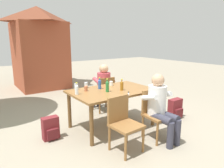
{
  "coord_description": "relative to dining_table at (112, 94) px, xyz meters",
  "views": [
    {
      "loc": [
        -2.25,
        -3.18,
        1.76
      ],
      "look_at": [
        0.0,
        0.0,
        0.89
      ],
      "focal_mm": 32.48,
      "sensor_mm": 36.0,
      "label": 1
    }
  ],
  "objects": [
    {
      "name": "person_in_plaid_shirt",
      "position": [
        0.36,
        0.93,
        -0.03
      ],
      "size": [
        0.47,
        0.61,
        1.18
      ],
      "color": "#B7424C",
      "rests_on": "ground_plane"
    },
    {
      "name": "dining_table",
      "position": [
        0.0,
        0.0,
        0.0
      ],
      "size": [
        1.62,
        1.05,
        0.77
      ],
      "color": "olive",
      "rests_on": "ground_plane"
    },
    {
      "name": "backpack_by_near_side",
      "position": [
        -1.21,
        0.18,
        -0.49
      ],
      "size": [
        0.28,
        0.21,
        0.41
      ],
      "color": "maroon",
      "rests_on": "ground_plane"
    },
    {
      "name": "bottle_green",
      "position": [
        -0.16,
        -0.07,
        0.2
      ],
      "size": [
        0.06,
        0.06,
        0.26
      ],
      "color": "#287A38",
      "rests_on": "dining_table"
    },
    {
      "name": "person_in_white_shirt",
      "position": [
        0.36,
        -0.93,
        -0.03
      ],
      "size": [
        0.47,
        0.61,
        1.18
      ],
      "color": "white",
      "rests_on": "ground_plane"
    },
    {
      "name": "cup_white",
      "position": [
        0.21,
        0.33,
        0.14
      ],
      "size": [
        0.07,
        0.07,
        0.1
      ],
      "primitive_type": "cylinder",
      "color": "white",
      "rests_on": "dining_table"
    },
    {
      "name": "cup_terracotta",
      "position": [
        -0.46,
        0.22,
        0.14
      ],
      "size": [
        0.07,
        0.07,
        0.1
      ],
      "primitive_type": "cylinder",
      "color": "#BC6B47",
      "rests_on": "dining_table"
    },
    {
      "name": "backpack_by_far_side",
      "position": [
        1.43,
        -0.46,
        -0.47
      ],
      "size": [
        0.33,
        0.22,
        0.44
      ],
      "color": "maroon",
      "rests_on": "ground_plane"
    },
    {
      "name": "chair_far_right",
      "position": [
        0.36,
        0.82,
        -0.2
      ],
      "size": [
        0.48,
        0.48,
        0.87
      ],
      "color": "olive",
      "rests_on": "ground_plane"
    },
    {
      "name": "chair_near_left",
      "position": [
        -0.37,
        -0.82,
        -0.2
      ],
      "size": [
        0.47,
        0.47,
        0.87
      ],
      "color": "olive",
      "rests_on": "ground_plane"
    },
    {
      "name": "chair_near_right",
      "position": [
        0.37,
        -0.82,
        -0.2
      ],
      "size": [
        0.47,
        0.47,
        0.87
      ],
      "color": "olive",
      "rests_on": "ground_plane"
    },
    {
      "name": "cup_steel",
      "position": [
        -0.56,
        0.46,
        0.15
      ],
      "size": [
        0.07,
        0.07,
        0.12
      ],
      "primitive_type": "cylinder",
      "color": "#B2B7BC",
      "rests_on": "dining_table"
    },
    {
      "name": "bottle_blue",
      "position": [
        -0.15,
        0.22,
        0.19
      ],
      "size": [
        0.06,
        0.06,
        0.24
      ],
      "color": "#2D56A3",
      "rests_on": "dining_table"
    },
    {
      "name": "bottle_amber",
      "position": [
        0.14,
        -0.13,
        0.19
      ],
      "size": [
        0.06,
        0.06,
        0.23
      ],
      "color": "#996019",
      "rests_on": "dining_table"
    },
    {
      "name": "brick_kiosk",
      "position": [
        -0.09,
        4.47,
        0.83
      ],
      "size": [
        1.88,
        2.13,
        2.89
      ],
      "color": "#9E472D",
      "rests_on": "ground_plane"
    },
    {
      "name": "bottle_clear",
      "position": [
        -0.72,
        0.09,
        0.18
      ],
      "size": [
        0.06,
        0.06,
        0.23
      ],
      "color": "white",
      "rests_on": "dining_table"
    },
    {
      "name": "table_knife",
      "position": [
        0.09,
        -0.4,
        0.09
      ],
      "size": [
        0.17,
        0.2,
        0.01
      ],
      "color": "silver",
      "rests_on": "dining_table"
    },
    {
      "name": "cup_glass",
      "position": [
        -0.33,
        0.46,
        0.15
      ],
      "size": [
        0.07,
        0.07,
        0.12
      ],
      "primitive_type": "cylinder",
      "color": "silver",
      "rests_on": "dining_table"
    },
    {
      "name": "ground_plane",
      "position": [
        0.0,
        0.0,
        -0.69
      ],
      "size": [
        24.0,
        24.0,
        0.0
      ],
      "primitive_type": "plane",
      "color": "gray"
    }
  ]
}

